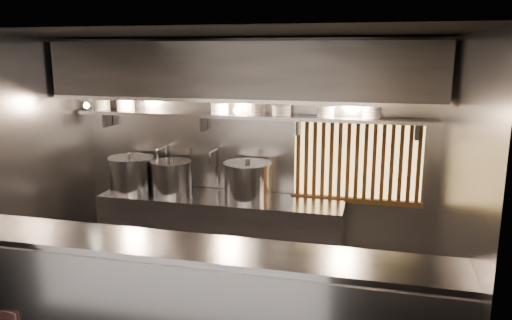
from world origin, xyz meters
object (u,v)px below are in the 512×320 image
at_px(stock_pot_left, 172,177).
at_px(stock_pot_right, 248,181).
at_px(pendant_bulb, 237,110).
at_px(stock_pot_mid, 132,173).
at_px(heat_lamp, 85,101).

relative_size(stock_pot_left, stock_pot_right, 0.90).
height_order(pendant_bulb, stock_pot_right, pendant_bulb).
relative_size(stock_pot_mid, stock_pot_right, 1.07).
xyz_separation_m(pendant_bulb, stock_pot_mid, (-1.40, -0.04, -0.84)).
distance_m(stock_pot_mid, stock_pot_right, 1.54).
height_order(pendant_bulb, stock_pot_left, pendant_bulb).
distance_m(heat_lamp, stock_pot_left, 1.39).
xyz_separation_m(pendant_bulb, stock_pot_right, (0.13, -0.04, -0.84)).
bearing_deg(heat_lamp, stock_pot_right, 9.18).
bearing_deg(stock_pot_mid, heat_lamp, -142.02).
bearing_deg(stock_pot_right, pendant_bulb, 164.40).
height_order(stock_pot_left, stock_pot_right, stock_pot_right).
bearing_deg(pendant_bulb, stock_pot_right, -15.60).
xyz_separation_m(stock_pot_left, stock_pot_right, (0.98, 0.01, 0.02)).
bearing_deg(pendant_bulb, heat_lamp, -169.00).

